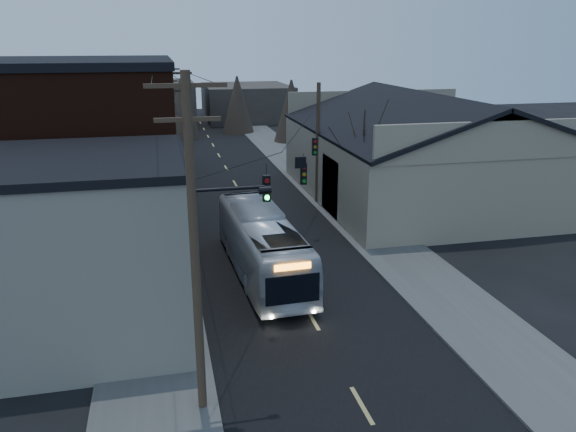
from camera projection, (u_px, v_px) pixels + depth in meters
name	position (u px, v px, depth m)	size (l,w,h in m)	color
road_surface	(238.00, 189.00, 44.08)	(9.00, 110.00, 0.02)	black
sidewalk_left	(154.00, 194.00, 42.68)	(4.00, 110.00, 0.12)	#474744
sidewalk_right	(318.00, 184.00, 45.46)	(4.00, 110.00, 0.12)	#474744
building_clapboard	(81.00, 251.00, 21.59)	(8.00, 8.00, 7.00)	gray
building_brick	(83.00, 158.00, 31.15)	(10.00, 12.00, 10.00)	black
building_left_far	(114.00, 137.00, 46.58)	(9.00, 14.00, 7.00)	#342E29
warehouse	(422.00, 161.00, 41.41)	(16.16, 20.60, 7.73)	gray
building_far_left	(156.00, 105.00, 74.43)	(10.00, 12.00, 6.00)	#342E29
building_far_right	(247.00, 102.00, 82.01)	(12.00, 14.00, 5.00)	#342E29
bare_tree	(363.00, 168.00, 35.10)	(0.40, 0.40, 7.20)	black
utility_lines	(202.00, 141.00, 36.49)	(11.24, 45.28, 10.50)	#382B1E
bus	(262.00, 245.00, 27.78)	(2.63, 11.23, 3.13)	silver
parked_car	(180.00, 173.00, 46.47)	(1.48, 4.25, 1.40)	#95999C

